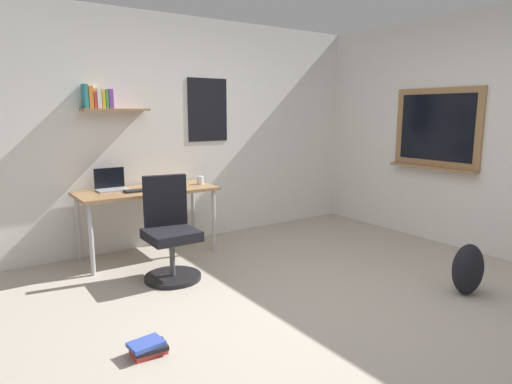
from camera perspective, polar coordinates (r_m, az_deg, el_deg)
ground_plane at (r=3.62m, az=8.75°, el=-14.83°), size 5.20×5.20×0.00m
wall_back at (r=5.33m, az=-9.28°, el=7.73°), size 5.00×0.30×2.60m
wall_right at (r=5.29m, az=28.88°, el=6.55°), size 0.22×5.00×2.60m
desk at (r=4.80m, az=-13.86°, el=-0.51°), size 1.43×0.63×0.73m
office_chair at (r=4.18m, az=-11.04°, el=-5.46°), size 0.52×0.52×0.95m
laptop at (r=4.82m, az=-18.12°, el=0.86°), size 0.31×0.21×0.23m
keyboard at (r=4.69m, az=-14.38°, el=0.24°), size 0.37×0.13×0.02m
computer_mouse at (r=4.79m, az=-11.24°, el=0.66°), size 0.10×0.06×0.03m
coffee_mug at (r=5.00m, az=-7.21°, el=1.51°), size 0.08×0.08×0.09m
backpack at (r=4.20m, az=25.62°, el=-8.94°), size 0.32×0.22×0.44m
book_stack_on_floor at (r=3.08m, az=-13.71°, el=-18.90°), size 0.25×0.18×0.09m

